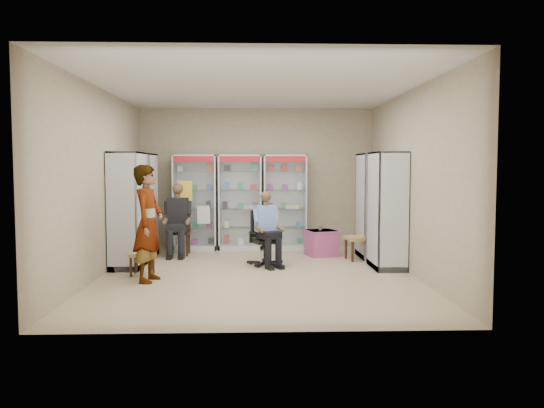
{
  "coord_description": "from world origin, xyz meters",
  "views": [
    {
      "loc": [
        -0.04,
        -8.49,
        1.74
      ],
      "look_at": [
        0.26,
        0.7,
        1.1
      ],
      "focal_mm": 35.0,
      "sensor_mm": 36.0,
      "label": 1
    }
  ],
  "objects_px": {
    "cabinet_right_far": "(373,206)",
    "cabinet_right_near": "(387,210)",
    "wooden_chair": "(179,231)",
    "seated_shopkeeper": "(265,231)",
    "cabinet_back_left": "(195,202)",
    "standing_man": "(148,223)",
    "cabinet_left_far": "(142,206)",
    "office_chair": "(265,238)",
    "cabinet_back_right": "(285,202)",
    "cabinet_back_mid": "(240,202)",
    "woven_stool_a": "(358,248)",
    "woven_stool_b": "(142,264)",
    "pink_trunk": "(321,243)",
    "cabinet_left_near": "(128,210)"
  },
  "relations": [
    {
      "from": "standing_man",
      "to": "cabinet_left_far",
      "type": "bearing_deg",
      "value": 23.29
    },
    {
      "from": "cabinet_back_mid",
      "to": "seated_shopkeeper",
      "type": "xyz_separation_m",
      "value": [
        0.49,
        -1.92,
        -0.38
      ]
    },
    {
      "from": "cabinet_back_right",
      "to": "cabinet_right_far",
      "type": "xyz_separation_m",
      "value": [
        1.63,
        -1.13,
        0.0
      ]
    },
    {
      "from": "cabinet_right_far",
      "to": "cabinet_left_far",
      "type": "bearing_deg",
      "value": 87.43
    },
    {
      "from": "cabinet_left_far",
      "to": "office_chair",
      "type": "bearing_deg",
      "value": 68.43
    },
    {
      "from": "office_chair",
      "to": "cabinet_back_right",
      "type": "bearing_deg",
      "value": 52.89
    },
    {
      "from": "seated_shopkeeper",
      "to": "cabinet_back_right",
      "type": "bearing_deg",
      "value": 53.23
    },
    {
      "from": "cabinet_back_right",
      "to": "seated_shopkeeper",
      "type": "bearing_deg",
      "value": -103.37
    },
    {
      "from": "cabinet_back_left",
      "to": "wooden_chair",
      "type": "relative_size",
      "value": 2.13
    },
    {
      "from": "cabinet_back_right",
      "to": "cabinet_left_near",
      "type": "xyz_separation_m",
      "value": [
        -2.83,
        -2.03,
        0.0
      ]
    },
    {
      "from": "cabinet_back_right",
      "to": "cabinet_left_far",
      "type": "relative_size",
      "value": 1.0
    },
    {
      "from": "cabinet_left_near",
      "to": "cabinet_back_mid",
      "type": "bearing_deg",
      "value": 137.2
    },
    {
      "from": "woven_stool_a",
      "to": "standing_man",
      "type": "bearing_deg",
      "value": -153.81
    },
    {
      "from": "wooden_chair",
      "to": "pink_trunk",
      "type": "distance_m",
      "value": 2.83
    },
    {
      "from": "woven_stool_a",
      "to": "woven_stool_b",
      "type": "height_order",
      "value": "woven_stool_a"
    },
    {
      "from": "cabinet_left_far",
      "to": "pink_trunk",
      "type": "height_order",
      "value": "cabinet_left_far"
    },
    {
      "from": "standing_man",
      "to": "woven_stool_b",
      "type": "bearing_deg",
      "value": 32.19
    },
    {
      "from": "wooden_chair",
      "to": "seated_shopkeeper",
      "type": "bearing_deg",
      "value": -35.05
    },
    {
      "from": "office_chair",
      "to": "woven_stool_b",
      "type": "xyz_separation_m",
      "value": [
        -2.0,
        -0.83,
        -0.3
      ]
    },
    {
      "from": "cabinet_back_left",
      "to": "cabinet_right_near",
      "type": "distance_m",
      "value": 4.18
    },
    {
      "from": "cabinet_back_mid",
      "to": "woven_stool_b",
      "type": "bearing_deg",
      "value": -119.22
    },
    {
      "from": "cabinet_right_far",
      "to": "wooden_chair",
      "type": "relative_size",
      "value": 2.13
    },
    {
      "from": "cabinet_back_right",
      "to": "office_chair",
      "type": "relative_size",
      "value": 2.06
    },
    {
      "from": "cabinet_left_far",
      "to": "woven_stool_b",
      "type": "xyz_separation_m",
      "value": [
        0.37,
        -1.77,
        -0.82
      ]
    },
    {
      "from": "cabinet_back_left",
      "to": "wooden_chair",
      "type": "bearing_deg",
      "value": -108.9
    },
    {
      "from": "cabinet_right_far",
      "to": "cabinet_left_far",
      "type": "xyz_separation_m",
      "value": [
        -4.46,
        0.2,
        0.0
      ]
    },
    {
      "from": "office_chair",
      "to": "seated_shopkeeper",
      "type": "distance_m",
      "value": 0.14
    },
    {
      "from": "cabinet_right_far",
      "to": "office_chair",
      "type": "bearing_deg",
      "value": 109.5
    },
    {
      "from": "cabinet_right_near",
      "to": "cabinet_left_far",
      "type": "height_order",
      "value": "same"
    },
    {
      "from": "cabinet_back_left",
      "to": "standing_man",
      "type": "bearing_deg",
      "value": -96.43
    },
    {
      "from": "cabinet_left_near",
      "to": "cabinet_back_left",
      "type": "bearing_deg",
      "value": 155.39
    },
    {
      "from": "cabinet_left_far",
      "to": "office_chair",
      "type": "height_order",
      "value": "cabinet_left_far"
    },
    {
      "from": "wooden_chair",
      "to": "woven_stool_a",
      "type": "height_order",
      "value": "wooden_chair"
    },
    {
      "from": "cabinet_back_left",
      "to": "office_chair",
      "type": "bearing_deg",
      "value": -52.3
    },
    {
      "from": "cabinet_back_left",
      "to": "wooden_chair",
      "type": "xyz_separation_m",
      "value": [
        -0.25,
        -0.73,
        -0.53
      ]
    },
    {
      "from": "cabinet_left_far",
      "to": "standing_man",
      "type": "xyz_separation_m",
      "value": [
        0.57,
        -2.24,
        -0.11
      ]
    },
    {
      "from": "cabinet_right_far",
      "to": "cabinet_right_near",
      "type": "relative_size",
      "value": 1.0
    },
    {
      "from": "standing_man",
      "to": "cabinet_back_mid",
      "type": "bearing_deg",
      "value": -13.5
    },
    {
      "from": "cabinet_back_mid",
      "to": "woven_stool_a",
      "type": "distance_m",
      "value": 2.77
    },
    {
      "from": "cabinet_right_near",
      "to": "woven_stool_b",
      "type": "distance_m",
      "value": 4.2
    },
    {
      "from": "cabinet_right_far",
      "to": "wooden_chair",
      "type": "height_order",
      "value": "cabinet_right_far"
    },
    {
      "from": "wooden_chair",
      "to": "seated_shopkeeper",
      "type": "height_order",
      "value": "seated_shopkeeper"
    },
    {
      "from": "cabinet_left_near",
      "to": "wooden_chair",
      "type": "bearing_deg",
      "value": 152.39
    },
    {
      "from": "cabinet_back_left",
      "to": "pink_trunk",
      "type": "bearing_deg",
      "value": -20.07
    },
    {
      "from": "cabinet_back_left",
      "to": "cabinet_back_right",
      "type": "height_order",
      "value": "same"
    },
    {
      "from": "cabinet_left_near",
      "to": "woven_stool_b",
      "type": "height_order",
      "value": "cabinet_left_near"
    },
    {
      "from": "cabinet_back_right",
      "to": "cabinet_right_far",
      "type": "distance_m",
      "value": 1.98
    },
    {
      "from": "standing_man",
      "to": "pink_trunk",
      "type": "bearing_deg",
      "value": -43.76
    },
    {
      "from": "cabinet_right_near",
      "to": "standing_man",
      "type": "relative_size",
      "value": 1.13
    },
    {
      "from": "cabinet_back_left",
      "to": "cabinet_right_far",
      "type": "relative_size",
      "value": 1.0
    }
  ]
}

